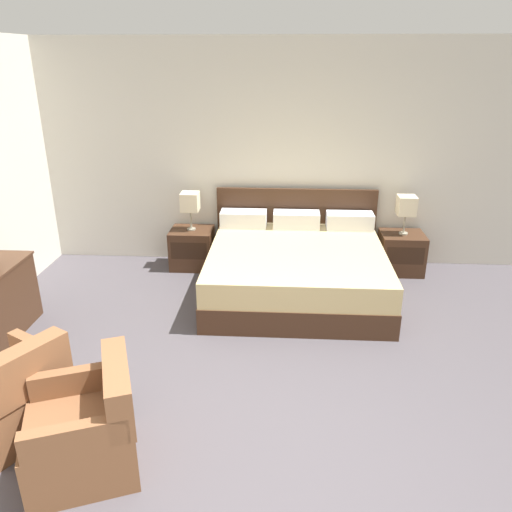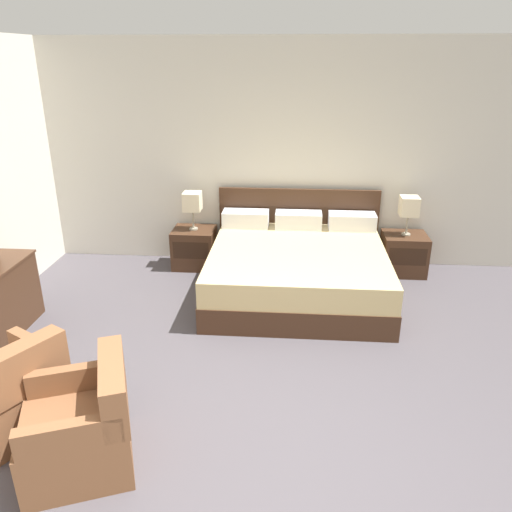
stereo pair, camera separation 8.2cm
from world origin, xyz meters
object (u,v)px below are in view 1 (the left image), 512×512
at_px(table_lamp_left, 190,202).
at_px(nightstand_right, 401,253).
at_px(bed, 296,268).
at_px(nightstand_left, 192,248).
at_px(armchair_by_window, 11,397).
at_px(armchair_companion, 87,431).
at_px(table_lamp_right, 406,206).

bearing_deg(table_lamp_left, nightstand_right, -0.03).
distance_m(bed, nightstand_left, 1.51).
bearing_deg(table_lamp_left, armchair_by_window, -103.61).
height_order(armchair_by_window, armchair_companion, same).
relative_size(bed, armchair_by_window, 2.21).
height_order(bed, armchair_by_window, bed).
xyz_separation_m(bed, table_lamp_left, (-1.34, 0.69, 0.57)).
bearing_deg(armchair_by_window, nightstand_right, 42.38).
bearing_deg(nightstand_right, nightstand_left, 180.00).
relative_size(nightstand_right, armchair_companion, 0.61).
bearing_deg(nightstand_left, armchair_companion, -91.23).
relative_size(nightstand_left, armchair_by_window, 0.58).
xyz_separation_m(nightstand_right, armchair_by_window, (-3.45, -3.15, 0.03)).
relative_size(bed, nightstand_right, 3.83).
bearing_deg(nightstand_right, table_lamp_left, 179.97).
xyz_separation_m(nightstand_right, armchair_companion, (-2.76, -3.46, 0.03)).
xyz_separation_m(bed, armchair_by_window, (-2.11, -2.46, -0.02)).
height_order(table_lamp_left, table_lamp_right, same).
relative_size(table_lamp_left, armchair_companion, 0.55).
distance_m(bed, armchair_companion, 3.11).
xyz_separation_m(nightstand_left, armchair_by_window, (-0.76, -3.15, 0.03)).
bearing_deg(table_lamp_left, table_lamp_right, 0.00).
bearing_deg(armchair_companion, table_lamp_left, 88.77).
bearing_deg(table_lamp_right, bed, -152.84).
height_order(table_lamp_left, armchair_companion, table_lamp_left).
bearing_deg(armchair_companion, armchair_by_window, 155.84).
bearing_deg(table_lamp_right, nightstand_left, -179.97).
bearing_deg(bed, armchair_by_window, -130.57).
xyz_separation_m(bed, table_lamp_right, (1.34, 0.69, 0.57)).
relative_size(nightstand_left, armchair_companion, 0.61).
distance_m(bed, nightstand_right, 1.51).
distance_m(bed, table_lamp_left, 1.62).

